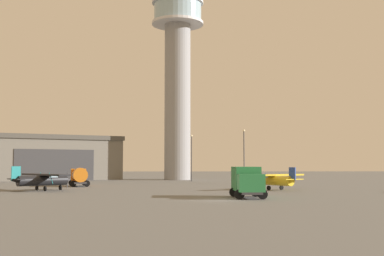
% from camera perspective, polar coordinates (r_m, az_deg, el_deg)
% --- Properties ---
extents(ground_plane, '(400.00, 400.00, 0.00)m').
position_cam_1_polar(ground_plane, '(49.88, 3.15, -8.14)').
color(ground_plane, '#60605E').
extents(control_tower, '(11.91, 11.91, 45.21)m').
position_cam_1_polar(control_tower, '(116.16, -1.65, 6.57)').
color(control_tower, gray).
rests_on(control_tower, ground_plane).
extents(hangar, '(36.56, 30.87, 9.93)m').
position_cam_1_polar(hangar, '(120.44, -16.30, -3.27)').
color(hangar, '#6B665B').
rests_on(hangar, ground_plane).
extents(airplane_black, '(8.62, 9.32, 3.23)m').
position_cam_1_polar(airplane_black, '(69.64, -16.68, -5.60)').
color(airplane_black, black).
rests_on(airplane_black, ground_plane).
extents(airplane_yellow, '(9.76, 7.86, 3.10)m').
position_cam_1_polar(airplane_yellow, '(69.43, 9.35, -5.77)').
color(airplane_yellow, gold).
rests_on(airplane_yellow, ground_plane).
extents(truck_box_green, '(3.39, 6.28, 3.23)m').
position_cam_1_polar(truck_box_green, '(52.93, 6.27, -5.99)').
color(truck_box_green, '#38383D').
rests_on(truck_box_green, ground_plane).
extents(truck_fuel_tanker_orange, '(4.07, 6.54, 2.95)m').
position_cam_1_polar(truck_fuel_tanker_orange, '(81.81, -12.68, -5.32)').
color(truck_fuel_tanker_orange, '#38383D').
rests_on(truck_fuel_tanker_orange, ground_plane).
extents(light_post_west, '(0.44, 0.44, 9.60)m').
position_cam_1_polar(light_post_west, '(103.42, -0.06, -2.95)').
color(light_post_west, '#38383D').
rests_on(light_post_west, ground_plane).
extents(light_post_north, '(0.44, 0.44, 9.82)m').
position_cam_1_polar(light_post_north, '(91.31, 5.93, -2.70)').
color(light_post_north, '#38383D').
rests_on(light_post_north, ground_plane).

